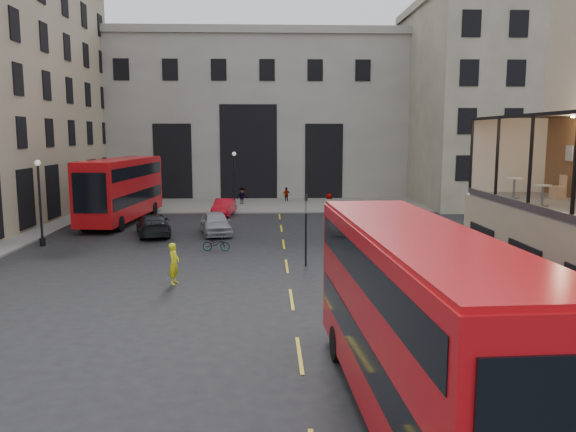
{
  "coord_description": "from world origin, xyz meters",
  "views": [
    {
      "loc": [
        -2.97,
        -16.78,
        6.86
      ],
      "look_at": [
        -2.01,
        9.77,
        3.0
      ],
      "focal_mm": 35.0,
      "sensor_mm": 36.0,
      "label": 1
    }
  ],
  "objects_px": {
    "bus_near": "(416,316)",
    "bus_far": "(122,187)",
    "pedestrian_d": "(329,204)",
    "pedestrian_a": "(117,200)",
    "cafe_chair_d": "(558,191)",
    "pedestrian_b": "(242,196)",
    "pedestrian_c": "(286,195)",
    "traffic_light_far": "(116,191)",
    "traffic_light_near": "(306,221)",
    "car_c": "(153,225)",
    "cafe_table_mid": "(543,192)",
    "pedestrian_e": "(98,220)",
    "cyclist": "(174,264)",
    "street_lamp_a": "(40,208)",
    "cafe_table_far": "(514,185)",
    "street_lamp_b": "(234,184)",
    "car_b": "(224,207)",
    "bicycle": "(216,244)",
    "car_a": "(216,223)"
  },
  "relations": [
    {
      "from": "bus_near",
      "to": "bus_far",
      "type": "height_order",
      "value": "bus_far"
    },
    {
      "from": "bus_far",
      "to": "pedestrian_d",
      "type": "relative_size",
      "value": 6.84
    },
    {
      "from": "pedestrian_a",
      "to": "bus_near",
      "type": "bearing_deg",
      "value": -58.54
    },
    {
      "from": "pedestrian_d",
      "to": "cafe_chair_d",
      "type": "bearing_deg",
      "value": 145.83
    },
    {
      "from": "pedestrian_b",
      "to": "pedestrian_c",
      "type": "relative_size",
      "value": 1.12
    },
    {
      "from": "traffic_light_far",
      "to": "pedestrian_b",
      "type": "relative_size",
      "value": 2.18
    },
    {
      "from": "traffic_light_near",
      "to": "car_c",
      "type": "distance_m",
      "value": 13.71
    },
    {
      "from": "bus_far",
      "to": "cafe_table_mid",
      "type": "height_order",
      "value": "cafe_table_mid"
    },
    {
      "from": "pedestrian_e",
      "to": "cyclist",
      "type": "bearing_deg",
      "value": 13.5
    },
    {
      "from": "street_lamp_a",
      "to": "pedestrian_e",
      "type": "relative_size",
      "value": 3.39
    },
    {
      "from": "bus_far",
      "to": "cafe_table_far",
      "type": "distance_m",
      "value": 31.92
    },
    {
      "from": "street_lamp_b",
      "to": "pedestrian_c",
      "type": "bearing_deg",
      "value": 50.7
    },
    {
      "from": "pedestrian_b",
      "to": "pedestrian_d",
      "type": "xyz_separation_m",
      "value": [
        7.77,
        -6.98,
        0.06
      ]
    },
    {
      "from": "pedestrian_d",
      "to": "cafe_table_far",
      "type": "height_order",
      "value": "cafe_table_far"
    },
    {
      "from": "cafe_chair_d",
      "to": "car_b",
      "type": "bearing_deg",
      "value": 116.54
    },
    {
      "from": "bus_near",
      "to": "bicycle",
      "type": "bearing_deg",
      "value": 107.96
    },
    {
      "from": "traffic_light_far",
      "to": "cafe_table_far",
      "type": "xyz_separation_m",
      "value": [
        20.88,
        -25.0,
        2.66
      ]
    },
    {
      "from": "pedestrian_c",
      "to": "cafe_table_mid",
      "type": "height_order",
      "value": "cafe_table_mid"
    },
    {
      "from": "car_a",
      "to": "cafe_table_far",
      "type": "relative_size",
      "value": 6.42
    },
    {
      "from": "bus_near",
      "to": "cafe_table_far",
      "type": "relative_size",
      "value": 16.25
    },
    {
      "from": "bicycle",
      "to": "pedestrian_a",
      "type": "bearing_deg",
      "value": 35.84
    },
    {
      "from": "cafe_table_mid",
      "to": "traffic_light_near",
      "type": "bearing_deg",
      "value": 121.28
    },
    {
      "from": "pedestrian_a",
      "to": "pedestrian_e",
      "type": "distance_m",
      "value": 12.18
    },
    {
      "from": "pedestrian_a",
      "to": "pedestrian_d",
      "type": "bearing_deg",
      "value": -5.58
    },
    {
      "from": "pedestrian_b",
      "to": "cafe_table_mid",
      "type": "distance_m",
      "value": 39.09
    },
    {
      "from": "bus_near",
      "to": "car_c",
      "type": "distance_m",
      "value": 28.02
    },
    {
      "from": "cafe_table_far",
      "to": "cafe_chair_d",
      "type": "xyz_separation_m",
      "value": [
        1.48,
        -0.27,
        -0.23
      ]
    },
    {
      "from": "traffic_light_far",
      "to": "pedestrian_c",
      "type": "relative_size",
      "value": 2.44
    },
    {
      "from": "bus_near",
      "to": "pedestrian_d",
      "type": "distance_m",
      "value": 35.21
    },
    {
      "from": "street_lamp_a",
      "to": "pedestrian_b",
      "type": "distance_m",
      "value": 23.07
    },
    {
      "from": "street_lamp_b",
      "to": "cafe_chair_d",
      "type": "relative_size",
      "value": 6.36
    },
    {
      "from": "cyclist",
      "to": "cafe_table_far",
      "type": "height_order",
      "value": "cafe_table_far"
    },
    {
      "from": "bus_far",
      "to": "street_lamp_b",
      "type": "bearing_deg",
      "value": 37.55
    },
    {
      "from": "bus_far",
      "to": "car_a",
      "type": "xyz_separation_m",
      "value": [
        7.84,
        -5.82,
        -2.01
      ]
    },
    {
      "from": "traffic_light_far",
      "to": "street_lamp_b",
      "type": "bearing_deg",
      "value": 33.69
    },
    {
      "from": "pedestrian_a",
      "to": "pedestrian_b",
      "type": "relative_size",
      "value": 0.95
    },
    {
      "from": "traffic_light_near",
      "to": "car_a",
      "type": "xyz_separation_m",
      "value": [
        -5.61,
        9.69,
        -1.63
      ]
    },
    {
      "from": "street_lamp_b",
      "to": "bicycle",
      "type": "distance_m",
      "value": 18.01
    },
    {
      "from": "cafe_table_mid",
      "to": "cafe_chair_d",
      "type": "bearing_deg",
      "value": 52.0
    },
    {
      "from": "pedestrian_a",
      "to": "cafe_table_mid",
      "type": "relative_size",
      "value": 2.45
    },
    {
      "from": "street_lamp_a",
      "to": "pedestrian_d",
      "type": "xyz_separation_m",
      "value": [
        19.26,
        12.97,
        -1.46
      ]
    },
    {
      "from": "bus_far",
      "to": "pedestrian_e",
      "type": "bearing_deg",
      "value": -100.52
    },
    {
      "from": "bus_far",
      "to": "bicycle",
      "type": "xyz_separation_m",
      "value": [
        8.38,
        -11.41,
        -2.39
      ]
    },
    {
      "from": "traffic_light_far",
      "to": "pedestrian_d",
      "type": "relative_size",
      "value": 2.04
    },
    {
      "from": "car_c",
      "to": "cafe_table_mid",
      "type": "distance_m",
      "value": 26.86
    },
    {
      "from": "bus_far",
      "to": "car_a",
      "type": "relative_size",
      "value": 2.72
    },
    {
      "from": "car_c",
      "to": "pedestrian_b",
      "type": "relative_size",
      "value": 2.97
    },
    {
      "from": "cyclist",
      "to": "pedestrian_d",
      "type": "height_order",
      "value": "cyclist"
    },
    {
      "from": "car_c",
      "to": "pedestrian_a",
      "type": "height_order",
      "value": "pedestrian_a"
    },
    {
      "from": "bus_far",
      "to": "pedestrian_e",
      "type": "height_order",
      "value": "bus_far"
    }
  ]
}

